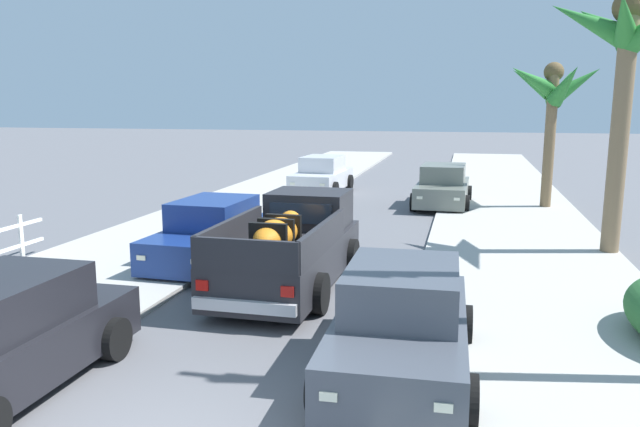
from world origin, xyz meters
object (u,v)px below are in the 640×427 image
Objects in this scene: pickup_truck at (292,248)px; car_right_near at (322,176)px; car_right_mid at (213,234)px; palm_tree_left_mid at (553,93)px; car_left_far at (401,325)px; palm_tree_right_fore at (628,47)px; car_left_near at (443,187)px.

pickup_truck is 1.21× the size of car_right_near.
pickup_truck is 1.21× the size of car_right_mid.
palm_tree_left_mid reaches higher than car_right_mid.
car_right_mid is at bearing -89.01° from car_right_near.
pickup_truck reaches higher than car_right_mid.
palm_tree_right_fore is (4.36, 8.00, 4.34)m from car_left_far.
car_right_near is at bearing 106.44° from car_left_far.
pickup_truck is 1.22× the size of car_left_near.
palm_tree_left_mid is at bearing 60.59° from pickup_truck.
car_left_near and car_left_far have the same top height.
palm_tree_left_mid reaches higher than car_left_far.
pickup_truck reaches higher than car_right_near.
car_right_mid is at bearing 149.43° from pickup_truck.
pickup_truck reaches higher than car_left_far.
car_left_near is 0.68× the size of palm_tree_right_fore.
car_right_mid and car_left_far have the same top height.
car_right_near is 1.00× the size of car_right_mid.
palm_tree_right_fore is at bearing -45.10° from car_right_near.
palm_tree_right_fore reaches higher than car_left_far.
pickup_truck is at bearing -149.12° from palm_tree_right_fore.
palm_tree_left_mid is at bearing 76.40° from car_left_far.
car_right_near is 0.68× the size of palm_tree_right_fore.
car_right_mid is 0.68× the size of palm_tree_right_fore.
palm_tree_left_mid reaches higher than pickup_truck.
car_left_far is at bearing -46.13° from car_right_mid.
car_left_far is 0.83× the size of palm_tree_left_mid.
car_right_near is at bearing 90.99° from car_right_mid.
palm_tree_right_fore reaches higher than palm_tree_left_mid.
car_left_near and car_right_near have the same top height.
car_right_mid is (-2.31, 1.37, -0.10)m from pickup_truck.
car_left_near is 14.95m from car_left_far.
palm_tree_right_fore reaches higher than car_right_mid.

